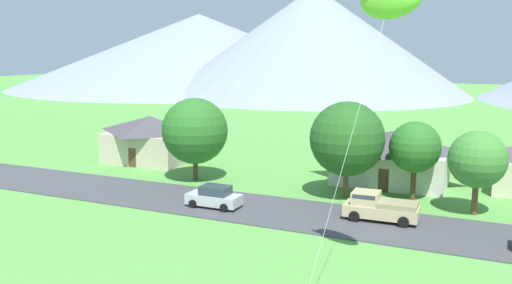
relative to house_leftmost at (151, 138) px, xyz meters
name	(u,v)px	position (x,y,z in m)	size (l,w,h in m)	color
road_strip	(348,221)	(25.25, -11.74, -2.55)	(160.00, 7.58, 0.08)	#424247
mountain_far_west_ridge	(199,50)	(-57.56, 108.85, 9.20)	(120.36, 120.36, 23.56)	gray
mountain_east_ridge	(314,41)	(-12.37, 91.98, 11.66)	(82.11, 82.11, 28.48)	gray
house_leftmost	(151,138)	(0.00, 0.00, 0.00)	(9.53, 7.30, 4.99)	beige
house_right_center	(392,156)	(25.83, 0.94, -0.08)	(10.61, 7.47, 4.84)	silver
tree_near_left	(347,139)	(23.36, -5.63, 2.35)	(6.13, 6.13, 8.01)	brown
tree_left_of_center	(195,131)	(8.91, -5.52, 2.09)	(6.14, 6.14, 7.75)	#4C3823
tree_right_of_center	(478,160)	(33.32, -6.20, 1.57)	(4.23, 4.23, 6.29)	brown
tree_near_right	(415,147)	(28.54, -4.08, 1.78)	(4.14, 4.14, 6.46)	#4C3823
parked_car_silver_mid_west	(214,197)	(14.89, -12.74, -1.72)	(4.22, 2.12, 1.68)	#B7BCC1
pickup_truck_sand_west_side	(379,207)	(27.19, -10.74, -1.53)	(5.27, 2.46, 1.99)	#C6B284
kite_flyer_with_kite	(389,0)	(29.56, -22.36, 11.80)	(4.39, 6.28, 15.63)	#3D3D42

